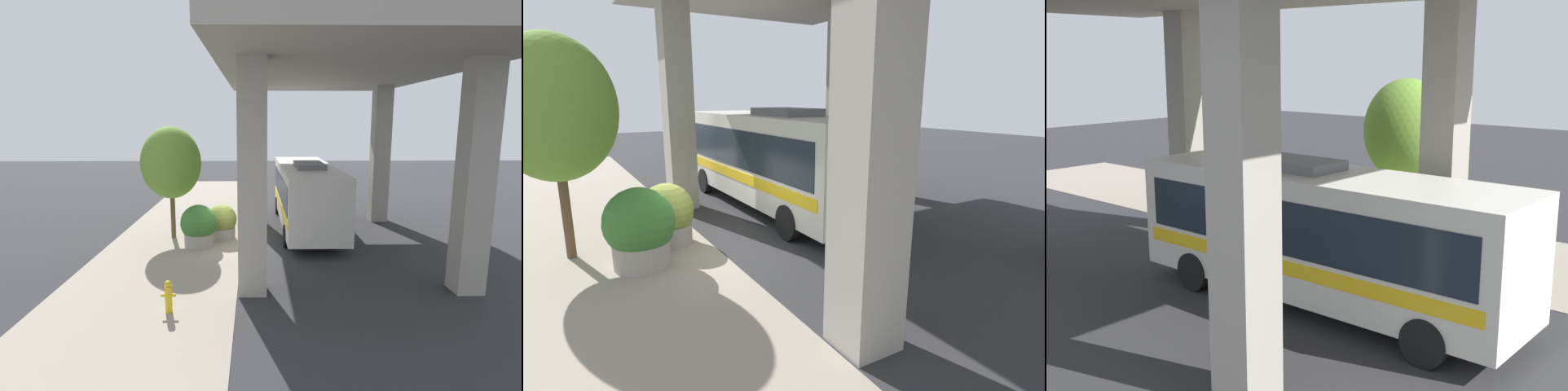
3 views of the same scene
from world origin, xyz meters
The scene contains 8 objects.
ground_plane centered at (0.00, 0.00, 0.00)m, with size 80.00×80.00×0.00m, color #2D2D30.
sidewalk_strip centered at (-3.00, 0.00, 0.01)m, with size 6.00×40.00×0.02m.
overpass centered at (4.00, 0.00, 6.92)m, with size 9.40×17.76×7.99m.
bus centered at (3.24, 3.21, 1.91)m, with size 2.77×10.01×3.53m.
fire_hydrant centered at (-1.94, -6.30, 0.50)m, with size 0.43×0.21×0.98m.
planter_front centered at (-1.90, 0.07, 0.93)m, with size 1.61×1.61×1.89m.
planter_middle centered at (-0.97, 1.28, 0.80)m, with size 1.42×1.42×1.67m.
street_tree_near centered at (-3.30, 1.49, 3.60)m, with size 2.78×2.78×5.28m.
Camera 3 is at (15.03, 12.49, 5.93)m, focal length 45.00 mm.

